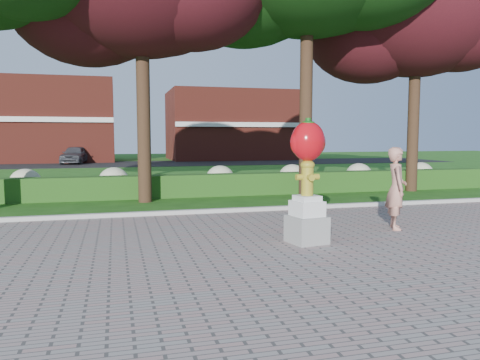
{
  "coord_description": "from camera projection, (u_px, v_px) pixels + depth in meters",
  "views": [
    {
      "loc": [
        -2.92,
        -9.71,
        2.18
      ],
      "look_at": [
        -0.07,
        1.0,
        1.14
      ],
      "focal_mm": 35.0,
      "sensor_mm": 36.0,
      "label": 1
    }
  ],
  "objects": [
    {
      "name": "building_left",
      "position": [
        29.0,
        121.0,
        40.11
      ],
      "size": [
        14.0,
        8.0,
        7.0
      ],
      "primitive_type": "cube",
      "color": "maroon",
      "rests_on": "ground"
    },
    {
      "name": "ground",
      "position": [
        255.0,
        235.0,
        10.3
      ],
      "size": [
        100.0,
        100.0,
        0.0
      ],
      "primitive_type": "plane",
      "color": "#1F4E13",
      "rests_on": "ground"
    },
    {
      "name": "woman",
      "position": [
        396.0,
        188.0,
        10.75
      ],
      "size": [
        0.67,
        0.81,
        1.89
      ],
      "primitive_type": "imported",
      "rotation": [
        0.0,
        0.0,
        1.2
      ],
      "color": "tan",
      "rests_on": "walkway"
    },
    {
      "name": "parked_car",
      "position": [
        75.0,
        155.0,
        37.02
      ],
      "size": [
        2.31,
        4.39,
        1.42
      ],
      "primitive_type": "imported",
      "rotation": [
        0.0,
        0.0,
        -0.16
      ],
      "color": "#46484E",
      "rests_on": "street"
    },
    {
      "name": "hydrant_sculpture",
      "position": [
        307.0,
        177.0,
        9.3
      ],
      "size": [
        0.79,
        0.79,
        2.5
      ],
      "rotation": [
        0.0,
        0.0,
        0.18
      ],
      "color": "gray",
      "rests_on": "walkway"
    },
    {
      "name": "building_right",
      "position": [
        233.0,
        126.0,
        44.76
      ],
      "size": [
        12.0,
        8.0,
        6.4
      ],
      "primitive_type": "cube",
      "color": "maroon",
      "rests_on": "ground"
    },
    {
      "name": "curb",
      "position": [
        224.0,
        211.0,
        13.17
      ],
      "size": [
        40.0,
        0.18,
        0.15
      ],
      "primitive_type": "cube",
      "color": "#ADADA5",
      "rests_on": "ground"
    },
    {
      "name": "lawn_hedge",
      "position": [
        199.0,
        185.0,
        16.99
      ],
      "size": [
        24.0,
        0.7,
        0.8
      ],
      "primitive_type": "cube",
      "color": "#214A15",
      "rests_on": "ground"
    },
    {
      "name": "hydrangea_row",
      "position": [
        209.0,
        178.0,
        18.09
      ],
      "size": [
        20.1,
        1.1,
        0.99
      ],
      "color": "#B7B78C",
      "rests_on": "ground"
    },
    {
      "name": "tree_far_right",
      "position": [
        414.0,
        12.0,
        18.13
      ],
      "size": [
        7.88,
        6.72,
        10.21
      ],
      "color": "black",
      "rests_on": "ground"
    },
    {
      "name": "street",
      "position": [
        154.0,
        164.0,
        37.23
      ],
      "size": [
        50.0,
        8.0,
        0.02
      ],
      "primitive_type": "cube",
      "color": "black",
      "rests_on": "ground"
    },
    {
      "name": "walkway",
      "position": [
        338.0,
        293.0,
        6.44
      ],
      "size": [
        40.0,
        14.0,
        0.04
      ],
      "primitive_type": "cube",
      "color": "gray",
      "rests_on": "ground"
    }
  ]
}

